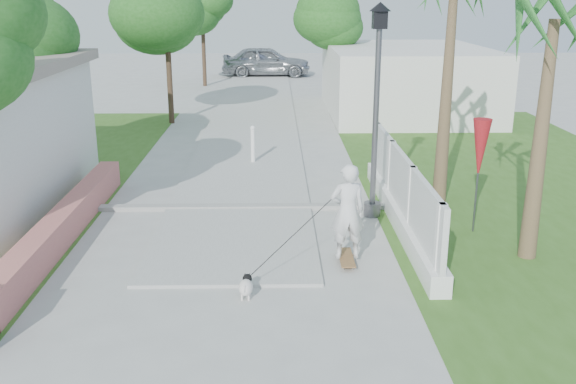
{
  "coord_description": "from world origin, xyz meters",
  "views": [
    {
      "loc": [
        0.82,
        -7.53,
        4.6
      ],
      "look_at": [
        1.05,
        3.73,
        1.1
      ],
      "focal_mm": 40.0,
      "sensor_mm": 36.0,
      "label": 1
    }
  ],
  "objects_px": {
    "bollard": "(253,143)",
    "skateboarder": "(303,231)",
    "dog": "(246,286)",
    "patio_umbrella": "(480,150)",
    "parked_car": "(266,61)",
    "street_lamp": "(376,104)"
  },
  "relations": [
    {
      "from": "bollard",
      "to": "skateboarder",
      "type": "relative_size",
      "value": 0.53
    },
    {
      "from": "bollard",
      "to": "dog",
      "type": "relative_size",
      "value": 2.14
    },
    {
      "from": "patio_umbrella",
      "to": "parked_car",
      "type": "distance_m",
      "value": 25.87
    },
    {
      "from": "skateboarder",
      "to": "dog",
      "type": "bearing_deg",
      "value": 35.98
    },
    {
      "from": "patio_umbrella",
      "to": "dog",
      "type": "height_order",
      "value": "patio_umbrella"
    },
    {
      "from": "bollard",
      "to": "parked_car",
      "type": "relative_size",
      "value": 0.22
    },
    {
      "from": "patio_umbrella",
      "to": "skateboarder",
      "type": "height_order",
      "value": "patio_umbrella"
    },
    {
      "from": "skateboarder",
      "to": "dog",
      "type": "distance_m",
      "value": 1.41
    },
    {
      "from": "skateboarder",
      "to": "dog",
      "type": "relative_size",
      "value": 4.06
    },
    {
      "from": "parked_car",
      "to": "patio_umbrella",
      "type": "bearing_deg",
      "value": -171.01
    },
    {
      "from": "patio_umbrella",
      "to": "skateboarder",
      "type": "relative_size",
      "value": 1.11
    },
    {
      "from": "street_lamp",
      "to": "bollard",
      "type": "distance_m",
      "value": 5.56
    },
    {
      "from": "patio_umbrella",
      "to": "skateboarder",
      "type": "bearing_deg",
      "value": -151.08
    },
    {
      "from": "bollard",
      "to": "dog",
      "type": "bearing_deg",
      "value": -88.97
    },
    {
      "from": "street_lamp",
      "to": "patio_umbrella",
      "type": "bearing_deg",
      "value": -27.76
    },
    {
      "from": "patio_umbrella",
      "to": "parked_car",
      "type": "height_order",
      "value": "patio_umbrella"
    },
    {
      "from": "street_lamp",
      "to": "dog",
      "type": "relative_size",
      "value": 8.72
    },
    {
      "from": "patio_umbrella",
      "to": "skateboarder",
      "type": "xyz_separation_m",
      "value": [
        -3.51,
        -1.94,
        -0.92
      ]
    },
    {
      "from": "patio_umbrella",
      "to": "dog",
      "type": "distance_m",
      "value": 5.48
    },
    {
      "from": "patio_umbrella",
      "to": "street_lamp",
      "type": "bearing_deg",
      "value": 152.24
    },
    {
      "from": "street_lamp",
      "to": "patio_umbrella",
      "type": "distance_m",
      "value": 2.27
    },
    {
      "from": "bollard",
      "to": "patio_umbrella",
      "type": "relative_size",
      "value": 0.47
    }
  ]
}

